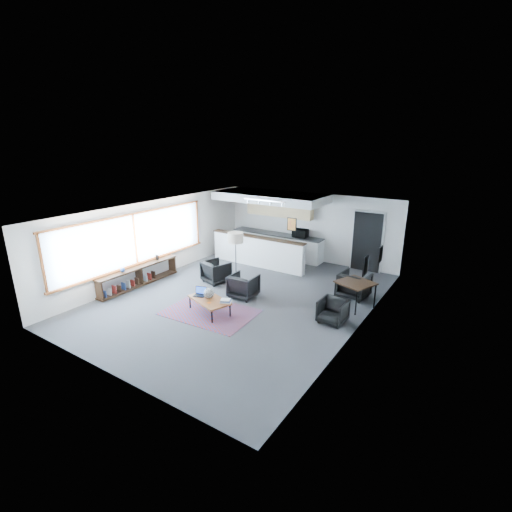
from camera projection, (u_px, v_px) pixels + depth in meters
The scene contains 21 objects.
room at pixel (241, 256), 10.63m from camera, with size 7.02×9.02×2.62m.
window at pixel (135, 240), 11.67m from camera, with size 0.10×5.95×1.66m.
console at pixel (138, 276), 11.81m from camera, with size 0.35×3.00×0.80m.
kitchenette at pixel (271, 225), 14.19m from camera, with size 4.20×1.96×2.60m.
doorway at pixel (367, 241), 13.03m from camera, with size 1.10×0.12×2.15m.
track_light at pixel (264, 201), 12.33m from camera, with size 1.60×0.07×0.15m.
wall_art_lower at pixel (366, 266), 9.06m from camera, with size 0.03×0.38×0.48m.
wall_art_upper at pixel (380, 254), 10.12m from camera, with size 0.03×0.34×0.44m.
kilim_rug at pixel (210, 312), 10.08m from camera, with size 2.51×1.79×0.01m.
coffee_table at pixel (209, 300), 9.97m from camera, with size 1.36×1.00×0.40m.
laptop at pixel (200, 293), 10.20m from camera, with size 0.37×0.34×0.22m.
ceramic_pot at pixel (209, 293), 9.99m from camera, with size 0.28×0.28×0.28m.
book_stack at pixel (226, 301), 9.75m from camera, with size 0.36×0.33×0.09m.
coaster at pixel (209, 303), 9.73m from camera, with size 0.10×0.10×0.01m.
armchair_left at pixel (216, 270), 12.15m from camera, with size 0.76×0.71×0.78m, color black.
armchair_right at pixel (243, 285), 10.96m from camera, with size 0.75×0.71×0.78m, color black.
floor_lamp at pixel (236, 240), 11.63m from camera, with size 0.65×0.65×1.72m.
dining_table at pixel (356, 284), 10.25m from camera, with size 1.13×1.13×0.73m.
dining_chair_near at pixel (333, 312), 9.46m from camera, with size 0.57×0.53×0.58m, color black.
dining_chair_far at pixel (354, 286), 10.97m from camera, with size 0.69×0.64×0.71m, color black.
microwave at pixel (300, 232), 14.09m from camera, with size 0.56×0.31×0.38m, color black.
Camera 1 is at (5.91, -8.25, 4.50)m, focal length 26.00 mm.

